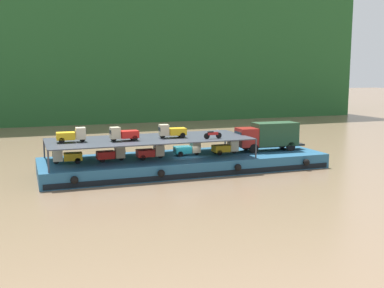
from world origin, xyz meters
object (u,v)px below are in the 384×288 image
at_px(covered_lorry, 268,135).
at_px(mini_truck_upper_mid, 124,134).
at_px(mini_truck_lower_mid, 151,152).
at_px(mini_truck_upper_fore, 172,131).
at_px(mini_truck_lower_stern, 67,156).
at_px(cargo_barge, 185,163).
at_px(mini_truck_upper_stern, 72,135).
at_px(mini_truck_lower_aft, 111,154).
at_px(mini_truck_lower_fore, 188,149).
at_px(mini_truck_lower_bow, 226,148).
at_px(motorcycle_upper_port, 213,134).

distance_m(covered_lorry, mini_truck_upper_mid, 16.33).
height_order(mini_truck_lower_mid, mini_truck_upper_fore, mini_truck_upper_fore).
relative_size(mini_truck_lower_stern, mini_truck_upper_fore, 1.00).
bearing_deg(cargo_barge, mini_truck_upper_fore, -170.72).
xyz_separation_m(cargo_barge, mini_truck_upper_stern, (-11.40, 0.10, 3.44)).
xyz_separation_m(mini_truck_lower_aft, mini_truck_upper_mid, (1.14, -0.60, 2.00)).
xyz_separation_m(mini_truck_upper_stern, mini_truck_upper_fore, (9.87, -0.35, 0.00)).
bearing_deg(mini_truck_lower_mid, mini_truck_lower_fore, 8.27).
height_order(cargo_barge, mini_truck_lower_bow, mini_truck_lower_bow).
relative_size(covered_lorry, mini_truck_upper_fore, 2.84).
relative_size(covered_lorry, mini_truck_lower_aft, 2.89).
height_order(mini_truck_lower_fore, mini_truck_upper_stern, mini_truck_upper_stern).
relative_size(mini_truck_lower_stern, mini_truck_lower_aft, 1.02).
height_order(cargo_barge, motorcycle_upper_port, motorcycle_upper_port).
bearing_deg(mini_truck_upper_stern, mini_truck_lower_aft, -3.52).
bearing_deg(mini_truck_lower_fore, mini_truck_lower_bow, -8.26).
bearing_deg(cargo_barge, mini_truck_lower_aft, -179.09).
relative_size(covered_lorry, mini_truck_upper_mid, 2.86).
relative_size(mini_truck_lower_aft, mini_truck_upper_mid, 0.99).
bearing_deg(mini_truck_lower_mid, cargo_barge, 6.13).
distance_m(mini_truck_lower_mid, mini_truck_lower_bow, 8.21).
relative_size(mini_truck_upper_stern, mini_truck_upper_mid, 1.00).
bearing_deg(covered_lorry, mini_truck_upper_stern, 179.64).
bearing_deg(mini_truck_lower_aft, motorcycle_upper_port, -12.48).
xyz_separation_m(cargo_barge, mini_truck_lower_fore, (0.32, 0.19, 1.44)).
xyz_separation_m(covered_lorry, mini_truck_lower_stern, (-21.63, 0.12, -1.00)).
height_order(cargo_barge, covered_lorry, covered_lorry).
bearing_deg(covered_lorry, mini_truck_lower_stern, 179.68).
bearing_deg(motorcycle_upper_port, mini_truck_upper_mid, 169.70).
bearing_deg(mini_truck_lower_fore, covered_lorry, -1.33).
distance_m(mini_truck_upper_stern, mini_truck_upper_mid, 4.89).
bearing_deg(mini_truck_upper_stern, mini_truck_lower_stern, -178.63).
bearing_deg(mini_truck_lower_fore, mini_truck_upper_stern, -179.57).
height_order(mini_truck_lower_aft, motorcycle_upper_port, motorcycle_upper_port).
xyz_separation_m(mini_truck_lower_stern, mini_truck_lower_fore, (12.24, 0.10, 0.00)).
height_order(mini_truck_lower_stern, mini_truck_upper_stern, mini_truck_upper_stern).
distance_m(cargo_barge, mini_truck_upper_mid, 7.46).
bearing_deg(mini_truck_upper_fore, mini_truck_upper_stern, 177.95).
xyz_separation_m(covered_lorry, mini_truck_lower_fore, (-9.39, 0.22, -1.00)).
bearing_deg(mini_truck_lower_bow, mini_truck_upper_mid, -178.34).
xyz_separation_m(mini_truck_lower_stern, mini_truck_lower_mid, (8.11, -0.50, 0.00)).
bearing_deg(mini_truck_upper_stern, motorcycle_upper_port, -10.08).
distance_m(mini_truck_lower_mid, mini_truck_upper_fore, 3.04).
relative_size(mini_truck_upper_stern, motorcycle_upper_port, 1.46).
height_order(mini_truck_lower_aft, mini_truck_lower_mid, same).
xyz_separation_m(mini_truck_upper_fore, motorcycle_upper_port, (3.62, -2.05, -0.26)).
height_order(cargo_barge, mini_truck_lower_aft, mini_truck_lower_aft).
xyz_separation_m(mini_truck_lower_stern, mini_truck_lower_aft, (4.19, -0.21, 0.00)).
xyz_separation_m(mini_truck_lower_aft, mini_truck_lower_fore, (8.05, 0.31, 0.00)).
relative_size(mini_truck_lower_bow, motorcycle_upper_port, 1.46).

